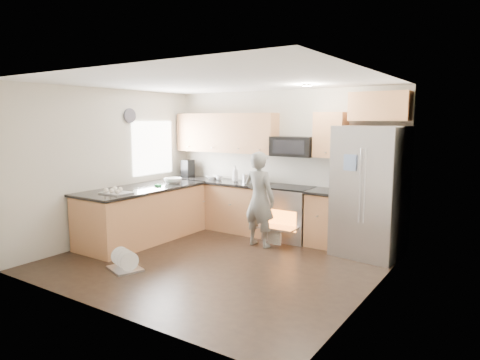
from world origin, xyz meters
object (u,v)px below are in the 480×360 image
Objects in this scene: refrigerator at (370,192)px; dish_rack at (125,264)px; stove_range at (290,201)px; person at (259,199)px.

dish_rack is (-2.62, -2.51, -0.92)m from refrigerator.
stove_range reaches higher than dish_rack.
stove_range is 3.19× the size of dish_rack.
refrigerator is 1.74m from person.
stove_range is at bearing 65.70° from dish_rack.
stove_range is at bearing -179.01° from refrigerator.
refrigerator is at bearing 43.74° from dish_rack.
refrigerator reaches higher than dish_rack.
refrigerator is at bearing -6.20° from stove_range.
stove_range is 0.69m from person.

